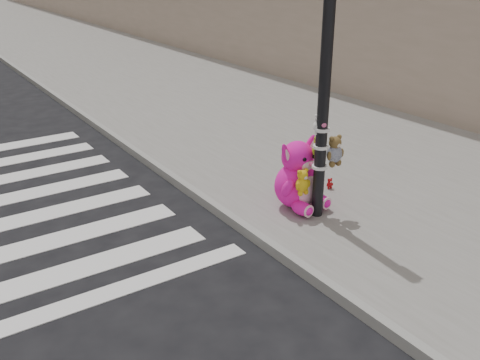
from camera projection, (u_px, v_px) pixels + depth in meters
sidewalk_near at (190, 90)px, 15.34m from camera, size 7.00×80.00×0.14m
curb_edge at (71, 107)px, 13.57m from camera, size 0.12×80.00×0.15m
signal_pole at (324, 106)px, 7.19m from camera, size 0.71×0.48×4.00m
pink_bunny at (298, 179)px, 7.88m from camera, size 0.78×0.87×1.09m
red_teddy at (330, 183)px, 8.64m from camera, size 0.14×0.11×0.18m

